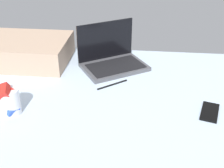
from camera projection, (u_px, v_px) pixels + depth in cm
name	position (u px, v px, depth cm)	size (l,w,h in cm)	color
bed_mattress	(73.00, 130.00, 126.63)	(180.00, 140.00, 18.00)	silver
laptop	(112.00, 59.00, 158.87)	(40.19, 37.11, 23.00)	#4C4C51
snack_cup	(9.00, 100.00, 119.42)	(9.79, 10.08, 14.84)	silver
cell_phone	(210.00, 112.00, 122.43)	(6.80, 14.00, 0.80)	black
pillow	(22.00, 50.00, 164.00)	(52.00, 36.00, 13.00)	tan
charger_cable	(112.00, 85.00, 142.61)	(17.00, 0.60, 0.60)	black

